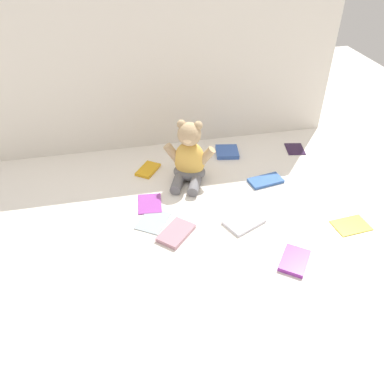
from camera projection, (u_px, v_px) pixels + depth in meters
ground_plane at (182, 198)px, 1.50m from camera, size 3.20×3.20×0.00m
backdrop_drape at (161, 73)px, 1.63m from camera, size 1.54×0.03×0.66m
teddy_bear at (189, 159)px, 1.54m from camera, size 0.21×0.21×0.25m
book_case_0 at (294, 261)px, 1.23m from camera, size 0.13×0.14×0.01m
book_case_1 at (150, 203)px, 1.46m from camera, size 0.10×0.12×0.01m
book_case_2 at (227, 152)px, 1.75m from camera, size 0.11×0.12×0.02m
book_case_3 at (176, 233)px, 1.33m from camera, size 0.15×0.15×0.02m
book_case_4 at (148, 170)px, 1.64m from camera, size 0.12×0.13×0.01m
book_case_5 at (244, 221)px, 1.38m from camera, size 0.16×0.14×0.01m
book_case_6 at (351, 225)px, 1.37m from camera, size 0.13×0.09×0.01m
book_case_7 at (295, 149)px, 1.78m from camera, size 0.10×0.11×0.01m
book_case_8 at (266, 181)px, 1.58m from camera, size 0.14×0.09×0.01m
book_case_9 at (153, 221)px, 1.39m from camera, size 0.14×0.15×0.01m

